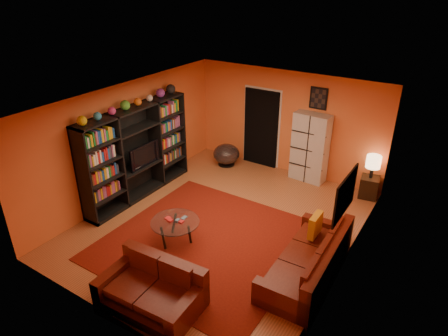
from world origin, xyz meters
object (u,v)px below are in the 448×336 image
Objects in this scene: loveseat at (154,288)px; coffee_table at (175,224)px; entertainment_unit at (137,153)px; storage_cabinet at (310,148)px; table_lamp at (373,162)px; sofa at (312,262)px; side_table at (369,187)px; tv at (142,155)px; bowl_chair at (226,154)px.

loveseat is 1.76× the size of coffee_table.
storage_cabinet is at bearing 42.96° from entertainment_unit.
table_lamp reaches higher than loveseat.
table_lamp is at bearing 31.23° from entertainment_unit.
sofa is at bearing -6.33° from entertainment_unit.
side_table is (2.64, 3.76, -0.17)m from coffee_table.
side_table is at bearing -59.41° from tv.
bowl_chair is 1.31× the size of table_lamp.
storage_cabinet is (3.01, 2.80, -0.19)m from entertainment_unit.
coffee_table is (-0.70, 1.40, 0.14)m from loveseat.
tv is at bearing -149.41° from side_table.
entertainment_unit is 3.35× the size of tv.
bowl_chair reaches higher than side_table.
table_lamp is (0.11, 3.23, 0.60)m from sofa.
entertainment_unit reaches higher than side_table.
storage_cabinet is 2.44× the size of bowl_chair.
sofa is 2.59m from coffee_table.
loveseat is at bearing -43.08° from entertainment_unit.
entertainment_unit is 5.29m from table_lamp.
sofa is 4.62× the size of side_table.
tv is 2.22m from coffee_table.
entertainment_unit is 5.58× the size of table_lamp.
entertainment_unit reaches higher than table_lamp.
coffee_table is 4.60m from side_table.
bowl_chair is at bearing -174.74° from table_lamp.
sofa is 3.29m from table_lamp.
loveseat is 3.25× the size of side_table.
sofa is 3.28× the size of bowl_chair.
sofa reaches higher than bowl_chair.
coffee_table is 1.72× the size of table_lamp.
tv is (0.05, 0.10, -0.07)m from entertainment_unit.
bowl_chair is 3.69m from side_table.
loveseat is at bearing -110.64° from side_table.
storage_cabinet reaches higher than side_table.
table_lamp reaches higher than bowl_chair.
sofa is 3.62m from storage_cabinet.
entertainment_unit is 3.62m from loveseat.
entertainment_unit reaches higher than sofa.
storage_cabinet is at bearing 177.88° from side_table.
tv is 0.97× the size of coffee_table.
tv reaches higher than side_table.
tv is at bearing 170.61° from sofa.
entertainment_unit is at bearing 152.97° from tv.
entertainment_unit is 4.11m from storage_cabinet.
coffee_table is at bearing 23.16° from loveseat.
entertainment_unit is 3.24× the size of coffee_table.
tv is 1.79× the size of side_table.
side_table is (1.52, -0.06, -0.61)m from storage_cabinet.
coffee_table is at bearing -169.97° from sofa.
tv is 4.46m from sofa.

